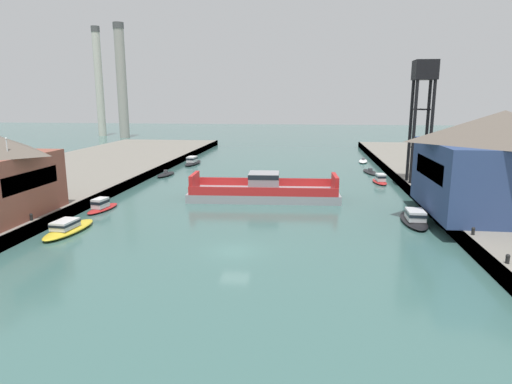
# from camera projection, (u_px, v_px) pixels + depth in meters

# --- Properties ---
(ground_plane) EXTENTS (400.00, 400.00, 0.00)m
(ground_plane) POSITION_uv_depth(u_px,v_px,m) (235.00, 251.00, 38.52)
(ground_plane) COLOR #3D6660
(quay_left) EXTENTS (28.00, 140.00, 1.32)m
(quay_left) POSITION_uv_depth(u_px,v_px,m) (19.00, 189.00, 61.73)
(quay_left) COLOR gray
(quay_left) RESTS_ON ground
(chain_ferry) EXTENTS (20.00, 8.00, 3.52)m
(chain_ferry) POSITION_uv_depth(u_px,v_px,m) (264.00, 191.00, 58.67)
(chain_ferry) COLOR #939399
(chain_ferry) RESTS_ON ground
(moored_boat_near_left) EXTENTS (2.46, 5.65, 1.04)m
(moored_boat_near_left) POSITION_uv_depth(u_px,v_px,m) (363.00, 161.00, 92.52)
(moored_boat_near_left) COLOR white
(moored_boat_near_left) RESTS_ON ground
(moored_boat_near_right) EXTENTS (2.83, 6.78, 0.87)m
(moored_boat_near_right) POSITION_uv_depth(u_px,v_px,m) (370.00, 172.00, 79.35)
(moored_boat_near_right) COLOR black
(moored_boat_near_right) RESTS_ON ground
(moored_boat_mid_left) EXTENTS (2.51, 5.81, 1.06)m
(moored_boat_mid_left) POSITION_uv_depth(u_px,v_px,m) (166.00, 174.00, 76.30)
(moored_boat_mid_left) COLOR black
(moored_boat_mid_left) RESTS_ON ground
(moored_boat_mid_right) EXTENTS (2.64, 7.70, 1.55)m
(moored_boat_mid_right) POSITION_uv_depth(u_px,v_px,m) (414.00, 218.00, 47.09)
(moored_boat_mid_right) COLOR black
(moored_boat_mid_right) RESTS_ON ground
(moored_boat_far_left) EXTENTS (3.02, 7.79, 1.39)m
(moored_boat_far_left) POSITION_uv_depth(u_px,v_px,m) (68.00, 228.00, 43.75)
(moored_boat_far_left) COLOR yellow
(moored_boat_far_left) RESTS_ON ground
(moored_boat_far_right) EXTENTS (2.41, 5.48, 1.56)m
(moored_boat_far_right) POSITION_uv_depth(u_px,v_px,m) (380.00, 180.00, 69.57)
(moored_boat_far_right) COLOR red
(moored_boat_far_right) RESTS_ON ground
(moored_boat_upstream_a) EXTENTS (2.49, 5.86, 1.55)m
(moored_boat_upstream_a) POSITION_uv_depth(u_px,v_px,m) (102.00, 206.00, 52.49)
(moored_boat_upstream_a) COLOR red
(moored_boat_upstream_a) RESTS_ON ground
(moored_boat_upstream_b) EXTENTS (2.66, 7.77, 1.71)m
(moored_boat_upstream_b) POSITION_uv_depth(u_px,v_px,m) (193.00, 161.00, 89.49)
(moored_boat_upstream_b) COLOR black
(moored_boat_upstream_b) RESTS_ON ground
(warehouse_shed) EXTENTS (13.98, 14.87, 10.59)m
(warehouse_shed) POSITION_uv_depth(u_px,v_px,m) (500.00, 162.00, 45.54)
(warehouse_shed) COLOR navy
(warehouse_shed) RESTS_ON quay_right
(crane_tower) EXTENTS (3.02, 3.02, 16.94)m
(crane_tower) POSITION_uv_depth(u_px,v_px,m) (424.00, 90.00, 61.10)
(crane_tower) COLOR black
(crane_tower) RESTS_ON quay_right
(flagpole) EXTENTS (0.20, 0.20, 8.20)m
(flagpole) POSITION_uv_depth(u_px,v_px,m) (11.00, 179.00, 41.83)
(flagpole) COLOR silver
(flagpole) RESTS_ON quay_left
(bollard_right_fore) EXTENTS (0.32, 0.32, 0.71)m
(bollard_right_fore) POSITION_uv_depth(u_px,v_px,m) (508.00, 258.00, 31.98)
(bollard_right_fore) COLOR black
(bollard_right_fore) RESTS_ON quay_right
(bollard_left_mid) EXTENTS (0.32, 0.32, 0.71)m
(bollard_left_mid) POSITION_uv_depth(u_px,v_px,m) (31.00, 217.00, 43.35)
(bollard_left_mid) COLOR black
(bollard_left_mid) RESTS_ON quay_left
(bollard_right_mid) EXTENTS (0.32, 0.32, 0.71)m
(bollard_right_mid) POSITION_uv_depth(u_px,v_px,m) (473.00, 231.00, 38.72)
(bollard_right_mid) COLOR black
(bollard_right_mid) RESTS_ON quay_right
(smokestack_distant_a) EXTENTS (2.92, 2.92, 37.68)m
(smokestack_distant_a) POSITION_uv_depth(u_px,v_px,m) (99.00, 79.00, 155.41)
(smokestack_distant_a) COLOR beige
(smokestack_distant_a) RESTS_ON ground
(smokestack_distant_b) EXTENTS (3.52, 3.52, 37.70)m
(smokestack_distant_b) POSITION_uv_depth(u_px,v_px,m) (121.00, 78.00, 148.14)
(smokestack_distant_b) COLOR #9E998E
(smokestack_distant_b) RESTS_ON ground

